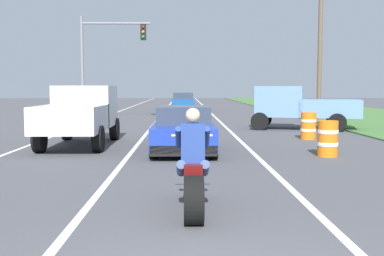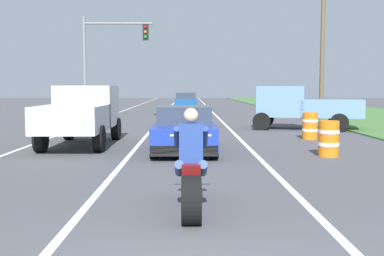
% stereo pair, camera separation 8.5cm
% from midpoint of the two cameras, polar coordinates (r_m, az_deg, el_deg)
% --- Properties ---
extents(lane_stripe_left_solid, '(0.14, 120.00, 0.01)m').
position_cam_midpoint_polar(lane_stripe_left_solid, '(24.57, -13.23, 0.31)').
color(lane_stripe_left_solid, white).
rests_on(lane_stripe_left_solid, ground).
extents(lane_stripe_right_solid, '(0.14, 120.00, 0.01)m').
position_cam_midpoint_polar(lane_stripe_right_solid, '(24.10, 3.75, 0.35)').
color(lane_stripe_right_solid, white).
rests_on(lane_stripe_right_solid, ground).
extents(lane_stripe_centre_dashed, '(0.14, 120.00, 0.01)m').
position_cam_midpoint_polar(lane_stripe_centre_dashed, '(24.07, -4.83, 0.33)').
color(lane_stripe_centre_dashed, white).
rests_on(lane_stripe_centre_dashed, ground).
extents(motorcycle_with_rider, '(0.70, 2.21, 1.62)m').
position_cam_midpoint_polar(motorcycle_with_rider, '(7.25, -0.23, -5.69)').
color(motorcycle_with_rider, black).
rests_on(motorcycle_with_rider, ground).
extents(sports_car_blue, '(1.84, 4.30, 1.37)m').
position_cam_midpoint_polar(sports_car_blue, '(14.23, -1.19, -0.31)').
color(sports_car_blue, '#1E38B2').
rests_on(sports_car_blue, ground).
extents(pickup_truck_left_lane_white, '(2.02, 4.80, 1.98)m').
position_cam_midpoint_polar(pickup_truck_left_lane_white, '(16.02, -13.49, 1.86)').
color(pickup_truck_left_lane_white, silver).
rests_on(pickup_truck_left_lane_white, ground).
extents(pickup_truck_right_shoulder_light_blue, '(5.14, 3.14, 1.98)m').
position_cam_midpoint_polar(pickup_truck_right_shoulder_light_blue, '(22.26, 12.77, 2.70)').
color(pickup_truck_right_shoulder_light_blue, '#6B93C6').
rests_on(pickup_truck_right_shoulder_light_blue, ground).
extents(traffic_light_mast_near, '(4.04, 0.34, 6.00)m').
position_cam_midpoint_polar(traffic_light_mast_near, '(28.14, -10.79, 8.99)').
color(traffic_light_mast_near, gray).
rests_on(traffic_light_mast_near, ground).
extents(utility_pole_roadside, '(0.24, 0.24, 7.97)m').
position_cam_midpoint_polar(utility_pole_roadside, '(27.46, 15.08, 9.06)').
color(utility_pole_roadside, brown).
rests_on(utility_pole_roadside, ground).
extents(construction_barrel_nearest, '(0.58, 0.58, 1.00)m').
position_cam_midpoint_polar(construction_barrel_nearest, '(13.72, 15.88, -1.22)').
color(construction_barrel_nearest, orange).
rests_on(construction_barrel_nearest, ground).
extents(construction_barrel_mid, '(0.58, 0.58, 1.00)m').
position_cam_midpoint_polar(construction_barrel_mid, '(18.05, 13.73, 0.27)').
color(construction_barrel_mid, orange).
rests_on(construction_barrel_mid, ground).
extents(distant_car_far_ahead, '(1.80, 4.00, 1.50)m').
position_cam_midpoint_polar(distant_car_far_ahead, '(38.08, -1.14, 3.20)').
color(distant_car_far_ahead, '#194C8C').
rests_on(distant_car_far_ahead, ground).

